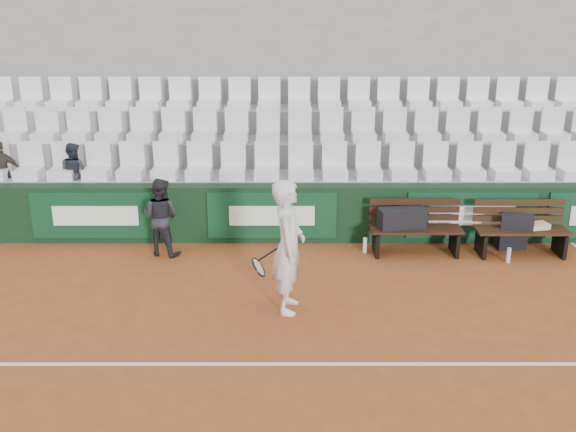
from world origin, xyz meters
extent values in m
plane|color=#994B22|center=(0.00, 0.00, 0.00)|extent=(80.00, 80.00, 0.00)
cube|color=white|center=(0.00, 0.00, 0.00)|extent=(18.00, 0.06, 0.01)
cube|color=black|center=(0.00, 4.00, 0.50)|extent=(18.00, 0.30, 1.00)
cube|color=#0C381E|center=(-3.20, 3.83, 0.52)|extent=(2.20, 0.04, 0.82)
cube|color=#0C381E|center=(-0.20, 3.83, 0.52)|extent=(2.20, 0.04, 0.82)
cube|color=#0C381E|center=(3.20, 3.83, 0.52)|extent=(2.20, 0.04, 0.82)
cube|color=gray|center=(0.00, 4.62, 0.50)|extent=(18.00, 0.95, 1.00)
cube|color=gray|center=(0.00, 5.58, 0.72)|extent=(18.00, 0.95, 1.45)
cube|color=gray|center=(0.00, 6.53, 0.95)|extent=(18.00, 0.95, 1.90)
cube|color=gray|center=(0.00, 7.15, 2.20)|extent=(18.00, 0.30, 4.40)
cube|color=silver|center=(0.00, 4.45, 1.31)|extent=(11.90, 0.44, 0.63)
cube|color=silver|center=(0.00, 5.40, 1.77)|extent=(11.90, 0.44, 0.63)
cube|color=white|center=(0.00, 6.35, 2.21)|extent=(11.90, 0.44, 0.63)
cube|color=black|center=(2.18, 3.38, 0.23)|extent=(1.50, 0.56, 0.45)
cube|color=#341E0F|center=(3.90, 3.34, 0.23)|extent=(1.50, 0.56, 0.45)
cube|color=black|center=(1.94, 3.42, 0.61)|extent=(0.80, 0.45, 0.32)
cube|color=black|center=(3.82, 3.36, 0.57)|extent=(0.55, 0.37, 0.23)
cube|color=#D1C887|center=(4.17, 3.38, 0.49)|extent=(0.36, 0.30, 0.09)
cube|color=black|center=(3.84, 3.65, 0.15)|extent=(0.50, 0.33, 0.29)
cylinder|color=silver|center=(1.36, 3.43, 0.13)|extent=(0.07, 0.07, 0.26)
cylinder|color=silver|center=(3.61, 3.01, 0.12)|extent=(0.07, 0.07, 0.24)
imported|color=silver|center=(0.08, 1.40, 0.92)|extent=(0.48, 0.70, 1.83)
torus|color=black|center=(-0.32, 1.40, 0.62)|extent=(0.19, 0.30, 0.26)
cylinder|color=black|center=(-0.19, 1.40, 0.81)|extent=(0.26, 0.03, 0.20)
imported|color=#212229|center=(-2.00, 3.38, 0.65)|extent=(0.76, 0.67, 1.30)
imported|color=#1F262F|center=(-3.72, 4.50, 1.54)|extent=(0.65, 0.59, 1.08)
camera|label=1|loc=(0.07, -6.49, 4.07)|focal=40.00mm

